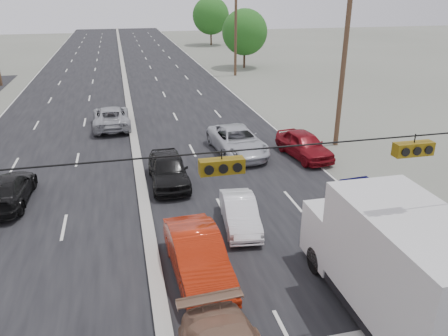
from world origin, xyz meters
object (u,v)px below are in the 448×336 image
at_px(utility_pole_right_b, 344,64).
at_px(queue_car_d, 380,209).
at_px(tree_right_mid, 245,32).
at_px(utility_pole_right_c, 236,29).
at_px(red_sedan, 198,256).
at_px(queue_car_e, 304,145).
at_px(oncoming_near, 7,190).
at_px(queue_car_a, 168,170).
at_px(queue_car_b, 240,213).
at_px(oncoming_far, 111,117).
at_px(queue_car_c, 237,141).
at_px(box_truck, 393,263).
at_px(tree_right_far, 211,16).

height_order(utility_pole_right_b, queue_car_d, utility_pole_right_b).
height_order(utility_pole_right_b, tree_right_mid, utility_pole_right_b).
bearing_deg(queue_car_d, utility_pole_right_c, 80.95).
xyz_separation_m(tree_right_mid, red_sedan, (-13.54, -41.55, -3.55)).
height_order(queue_car_e, oncoming_near, queue_car_e).
distance_m(utility_pole_right_c, queue_car_a, 30.98).
relative_size(tree_right_mid, queue_car_d, 1.69).
relative_size(queue_car_b, oncoming_near, 0.80).
distance_m(oncoming_near, oncoming_far, 12.23).
bearing_deg(oncoming_far, queue_car_c, 134.11).
bearing_deg(utility_pole_right_b, utility_pole_right_c, 90.00).
xyz_separation_m(utility_pole_right_b, oncoming_near, (-18.56, -4.09, -4.42)).
relative_size(box_truck, queue_car_c, 1.32).
xyz_separation_m(queue_car_b, queue_car_e, (5.84, 7.02, 0.14)).
height_order(utility_pole_right_b, box_truck, utility_pole_right_b).
relative_size(queue_car_c, queue_car_e, 1.24).
bearing_deg(oncoming_far, utility_pole_right_b, 151.45).
bearing_deg(oncoming_near, utility_pole_right_b, -165.67).
height_order(box_truck, queue_car_b, box_truck).
distance_m(utility_pole_right_b, queue_car_c, 7.85).
xyz_separation_m(queue_car_c, oncoming_far, (-7.36, 7.30, -0.02)).
bearing_deg(red_sedan, oncoming_far, 95.87).
relative_size(box_truck, queue_car_a, 1.60).
height_order(tree_right_far, queue_car_d, tree_right_far).
height_order(queue_car_b, oncoming_far, oncoming_far).
xyz_separation_m(utility_pole_right_b, queue_car_e, (-2.90, -1.63, -4.34)).
height_order(queue_car_c, queue_car_e, queue_car_c).
relative_size(queue_car_e, oncoming_far, 0.82).
relative_size(tree_right_far, queue_car_d, 1.93).
xyz_separation_m(queue_car_a, oncoming_far, (-2.80, 10.81, -0.03)).
distance_m(box_truck, queue_car_b, 6.97).
bearing_deg(utility_pole_right_b, box_truck, -111.66).
bearing_deg(tree_right_mid, queue_car_b, -106.22).
distance_m(tree_right_far, red_sedan, 68.25).
xyz_separation_m(tree_right_far, queue_car_c, (-10.04, -55.08, -4.18)).
height_order(utility_pole_right_b, queue_car_e, utility_pole_right_b).
distance_m(queue_car_c, oncoming_near, 12.67).
bearing_deg(utility_pole_right_c, tree_right_far, 83.35).
bearing_deg(utility_pole_right_c, utility_pole_right_b, -90.00).
relative_size(tree_right_mid, queue_car_e, 1.59).
distance_m(queue_car_d, oncoming_near, 16.63).
xyz_separation_m(box_truck, queue_car_c, (-0.64, 14.80, -1.14)).
xyz_separation_m(utility_pole_right_c, oncoming_far, (-13.90, -17.78, -4.35)).
bearing_deg(queue_car_c, tree_right_far, 75.85).
bearing_deg(queue_car_e, red_sedan, -137.36).
distance_m(utility_pole_right_c, red_sedan, 38.42).
distance_m(queue_car_a, oncoming_far, 11.17).
height_order(tree_right_far, queue_car_b, tree_right_far).
relative_size(queue_car_a, queue_car_e, 1.03).
xyz_separation_m(red_sedan, queue_car_c, (4.50, 11.47, -0.01)).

